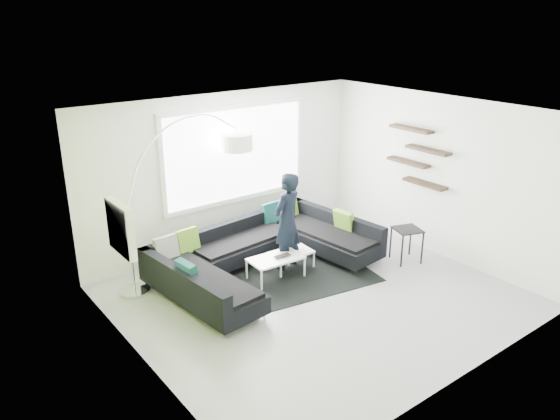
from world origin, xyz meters
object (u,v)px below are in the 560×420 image
at_px(side_table, 406,245).
at_px(arc_lamp, 127,214).
at_px(person, 287,222).
at_px(coffee_table, 284,263).
at_px(sectional_sofa, 268,255).
at_px(laptop, 284,257).

bearing_deg(side_table, arc_lamp, 157.05).
relative_size(arc_lamp, person, 1.56).
height_order(coffee_table, person, person).
height_order(sectional_sofa, arc_lamp, arc_lamp).
bearing_deg(laptop, sectional_sofa, 114.29).
bearing_deg(sectional_sofa, coffee_table, -40.20).
xyz_separation_m(person, laptop, (-0.29, -0.29, -0.45)).
distance_m(arc_lamp, side_table, 4.67).
distance_m(sectional_sofa, side_table, 2.42).
height_order(sectional_sofa, person, person).
bearing_deg(arc_lamp, person, -20.30).
height_order(coffee_table, arc_lamp, arc_lamp).
bearing_deg(coffee_table, person, 42.64).
bearing_deg(person, side_table, 132.75).
height_order(arc_lamp, laptop, arc_lamp).
distance_m(sectional_sofa, laptop, 0.30).
distance_m(coffee_table, arc_lamp, 2.64).
distance_m(person, laptop, 0.61).
bearing_deg(coffee_table, sectional_sofa, 149.01).
distance_m(side_table, laptop, 2.22).
xyz_separation_m(arc_lamp, side_table, (4.20, -1.78, -1.00)).
height_order(arc_lamp, person, arc_lamp).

